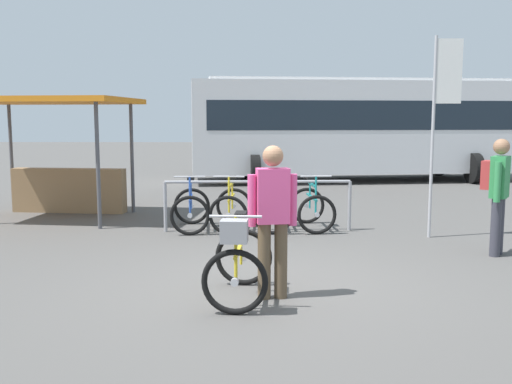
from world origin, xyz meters
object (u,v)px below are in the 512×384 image
at_px(person_with_featured_bike, 273,215).
at_px(pedestrian_with_backpack, 498,189).
at_px(racked_bike_red, 272,208).
at_px(bus_distant, 356,124).
at_px(racked_bike_blue, 191,208).
at_px(racked_bike_yellow, 231,208).
at_px(featured_bicycle, 239,260).
at_px(market_stall, 58,145).
at_px(banner_flag, 442,98).
at_px(racked_bike_teal, 312,208).

bearing_deg(person_with_featured_bike, pedestrian_with_backpack, 32.42).
xyz_separation_m(racked_bike_red, bus_distant, (2.68, 7.95, 1.37)).
xyz_separation_m(racked_bike_blue, pedestrian_with_backpack, (4.53, -1.82, 0.57)).
xyz_separation_m(racked_bike_yellow, pedestrian_with_backpack, (3.83, -1.86, 0.57)).
distance_m(featured_bicycle, bus_distant, 12.44).
relative_size(racked_bike_red, featured_bicycle, 0.95).
distance_m(racked_bike_red, bus_distant, 8.51).
bearing_deg(market_stall, racked_bike_red, -17.90).
bearing_deg(banner_flag, racked_bike_blue, 171.44).
xyz_separation_m(racked_bike_red, banner_flag, (2.68, -0.68, 1.86)).
bearing_deg(person_with_featured_bike, featured_bicycle, -161.10).
height_order(racked_bike_blue, featured_bicycle, same).
relative_size(market_stall, banner_flag, 1.04).
bearing_deg(racked_bike_red, bus_distant, 71.39).
distance_m(featured_bicycle, banner_flag, 4.88).
xyz_separation_m(racked_bike_blue, racked_bike_teal, (2.10, 0.10, -0.00)).
bearing_deg(featured_bicycle, racked_bike_teal, 74.91).
bearing_deg(market_stall, racked_bike_teal, -15.08).
height_order(pedestrian_with_backpack, banner_flag, banner_flag).
bearing_deg(banner_flag, person_with_featured_bike, -130.16).
xyz_separation_m(racked_bike_yellow, racked_bike_teal, (1.40, 0.07, 0.00)).
bearing_deg(racked_bike_blue, featured_bicycle, -75.79).
distance_m(racked_bike_yellow, market_stall, 3.87).
relative_size(racked_bike_red, racked_bike_teal, 0.99).
bearing_deg(racked_bike_red, pedestrian_with_backpack, -31.14).
bearing_deg(banner_flag, bus_distant, 90.01).
relative_size(racked_bike_blue, racked_bike_red, 1.02).
distance_m(racked_bike_red, featured_bicycle, 4.05).
distance_m(racked_bike_teal, bus_distant, 8.28).
distance_m(racked_bike_yellow, person_with_featured_bike, 3.96).
xyz_separation_m(racked_bike_red, market_stall, (-4.17, 1.35, 1.03)).
bearing_deg(pedestrian_with_backpack, racked_bike_blue, 158.09).
xyz_separation_m(person_with_featured_bike, pedestrian_with_backpack, (3.17, 2.01, 0.03)).
distance_m(racked_bike_blue, pedestrian_with_backpack, 4.91).
bearing_deg(person_with_featured_bike, racked_bike_blue, 109.50).
xyz_separation_m(person_with_featured_bike, banner_flag, (2.72, 3.22, 1.32)).
bearing_deg(featured_bicycle, bus_distant, 75.61).
height_order(featured_bicycle, bus_distant, bus_distant).
bearing_deg(racked_bike_blue, banner_flag, -8.56).
height_order(racked_bike_yellow, pedestrian_with_backpack, pedestrian_with_backpack).
distance_m(racked_bike_red, market_stall, 4.50).
distance_m(bus_distant, banner_flag, 8.65).
bearing_deg(racked_bike_teal, racked_bike_blue, -177.15).
bearing_deg(banner_flag, racked_bike_teal, 160.06).
bearing_deg(person_with_featured_bike, bus_distant, 77.09).
relative_size(racked_bike_yellow, pedestrian_with_backpack, 0.69).
relative_size(racked_bike_blue, pedestrian_with_backpack, 0.71).
bearing_deg(market_stall, banner_flag, -16.52).
distance_m(racked_bike_yellow, racked_bike_teal, 1.40).
bearing_deg(bus_distant, racked_bike_blue, -116.93).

